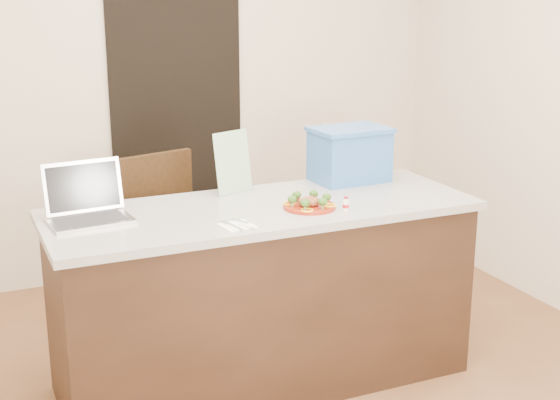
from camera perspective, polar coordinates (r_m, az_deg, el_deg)
name	(u,v)px	position (r m, az deg, el deg)	size (l,w,h in m)	color
room_shell	(284,63)	(3.36, 0.31, 10.00)	(4.00, 4.00, 4.00)	white
doorway	(178,128)	(5.33, -7.49, 5.26)	(0.90, 0.02, 2.00)	black
island	(263,295)	(3.88, -1.24, -6.94)	(2.06, 0.76, 0.92)	black
plate	(309,206)	(3.68, 2.17, -0.46)	(0.25, 0.25, 0.02)	maroon
meatballs	(309,201)	(3.68, 2.12, -0.11)	(0.10, 0.10, 0.04)	brown
broccoli	(310,198)	(3.67, 2.17, 0.13)	(0.21, 0.20, 0.04)	#214311
pepper_rings	(309,204)	(3.68, 2.17, -0.33)	(0.22, 0.22, 0.01)	yellow
napkin	(237,226)	(3.42, -3.15, -1.89)	(0.13, 0.13, 0.01)	white
fork	(232,224)	(3.42, -3.53, -1.78)	(0.04, 0.17, 0.00)	#B7B7BC
knife	(245,224)	(3.41, -2.59, -1.79)	(0.06, 0.17, 0.01)	white
yogurt_bottle	(346,205)	(3.66, 4.84, -0.34)	(0.03, 0.03, 0.06)	white
laptop	(87,204)	(3.61, -13.96, -0.29)	(0.38, 0.31, 0.25)	#BABABF
leaflet	(233,162)	(3.93, -3.48, 2.78)	(0.22, 0.00, 0.31)	silver
blue_box	(350,154)	(4.17, 5.11, 3.36)	(0.42, 0.31, 0.29)	#2F61AA
chair	(163,234)	(4.43, -8.52, -2.50)	(0.55, 0.56, 1.02)	#362110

